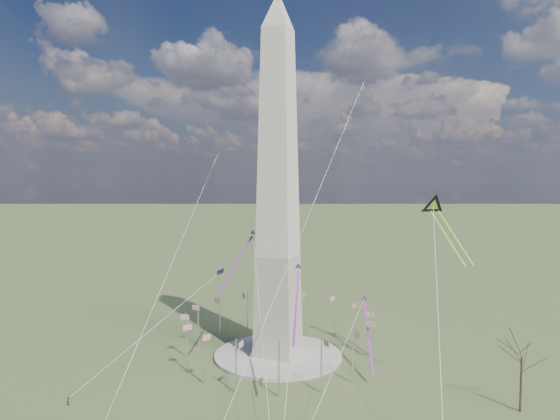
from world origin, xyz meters
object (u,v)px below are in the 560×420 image
at_px(washington_monument, 278,187).
at_px(tree_near, 522,353).
at_px(person_west, 69,401).
at_px(kite_delta_black, 435,209).

xyz_separation_m(washington_monument, tree_near, (61.08, -11.36, -35.10)).
relative_size(washington_monument, person_west, 54.05).
relative_size(washington_monument, kite_delta_black, 5.46).
bearing_deg(person_west, tree_near, -126.40).
bearing_deg(tree_near, washington_monument, 169.47).
distance_m(washington_monument, person_west, 72.65).
distance_m(tree_near, kite_delta_black, 38.27).
xyz_separation_m(tree_near, kite_delta_black, (-19.51, 14.39, 29.62)).
distance_m(washington_monument, tree_near, 71.35).
xyz_separation_m(washington_monument, person_west, (-31.81, -45.32, -47.03)).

